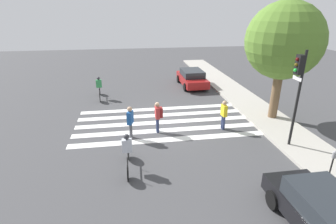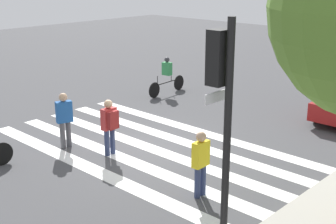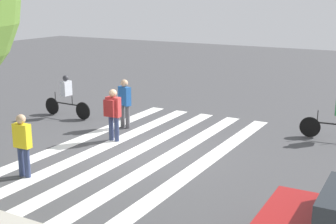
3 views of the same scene
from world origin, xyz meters
name	(u,v)px [view 3 (image 3 of 3)]	position (x,y,z in m)	size (l,w,h in m)	color
ground_plane	(137,151)	(0.00, 0.00, 0.00)	(60.00, 60.00, 0.00)	#444447
crosswalk_stripes	(137,150)	(0.00, 0.00, 0.00)	(4.88, 10.00, 0.01)	white
pedestrian_adult_blue_shirt	(113,111)	(1.17, -0.43, 0.98)	(0.48, 0.40, 1.68)	navy
pedestrian_child_with_backpack	(23,142)	(1.38, 3.13, 0.93)	(0.46, 0.24, 1.65)	navy
pedestrian_adult_yellow_jacket	(125,101)	(1.72, -1.89, 0.97)	(0.52, 0.36, 1.72)	#4C4C51
cyclist_near_curb	(66,95)	(4.51, -2.07, 0.87)	(2.22, 0.41, 1.61)	black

